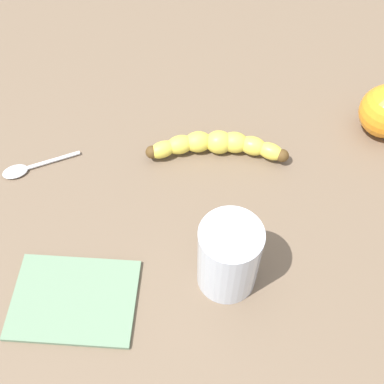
% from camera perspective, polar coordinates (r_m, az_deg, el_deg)
% --- Properties ---
extents(wooden_tabletop, '(1.20, 1.20, 0.03)m').
position_cam_1_polar(wooden_tabletop, '(0.71, 0.80, 0.74)').
color(wooden_tabletop, brown).
rests_on(wooden_tabletop, ground).
extents(banana, '(0.19, 0.11, 0.03)m').
position_cam_1_polar(banana, '(0.72, 2.82, 5.43)').
color(banana, '#E1CC46').
rests_on(banana, wooden_tabletop).
extents(smoothie_glass, '(0.07, 0.07, 0.11)m').
position_cam_1_polar(smoothie_glass, '(0.58, 4.24, -7.48)').
color(smoothie_glass, silver).
rests_on(smoothie_glass, wooden_tabletop).
extents(teaspoon, '(0.08, 0.10, 0.01)m').
position_cam_1_polar(teaspoon, '(0.75, -19.15, 2.38)').
color(teaspoon, silver).
rests_on(teaspoon, wooden_tabletop).
extents(folded_napkin, '(0.18, 0.16, 0.01)m').
position_cam_1_polar(folded_napkin, '(0.62, -13.38, -11.91)').
color(folded_napkin, slate).
rests_on(folded_napkin, wooden_tabletop).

